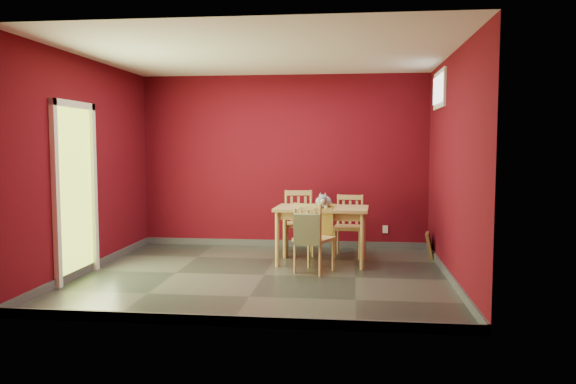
# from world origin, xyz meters

# --- Properties ---
(ground) EXTENTS (4.50, 4.50, 0.00)m
(ground) POSITION_xyz_m (0.00, 0.00, 0.00)
(ground) COLOR #2D342D
(ground) RESTS_ON ground
(room_shell) EXTENTS (4.50, 4.50, 4.50)m
(room_shell) POSITION_xyz_m (0.00, 0.00, 0.05)
(room_shell) COLOR #510811
(room_shell) RESTS_ON ground
(doorway) EXTENTS (0.06, 1.01, 2.13)m
(doorway) POSITION_xyz_m (-2.23, -0.40, 1.12)
(doorway) COLOR #B7D838
(doorway) RESTS_ON ground
(window) EXTENTS (0.05, 0.90, 0.50)m
(window) POSITION_xyz_m (2.23, 1.00, 2.35)
(window) COLOR white
(window) RESTS_ON room_shell
(outlet_plate) EXTENTS (0.08, 0.02, 0.12)m
(outlet_plate) POSITION_xyz_m (1.60, 1.99, 0.30)
(outlet_plate) COLOR silver
(outlet_plate) RESTS_ON room_shell
(dining_table) EXTENTS (1.27, 0.78, 0.77)m
(dining_table) POSITION_xyz_m (0.67, 0.76, 0.68)
(dining_table) COLOR tan
(dining_table) RESTS_ON ground
(table_runner) EXTENTS (0.37, 0.71, 0.35)m
(table_runner) POSITION_xyz_m (0.67, 0.65, 0.72)
(table_runner) COLOR olive
(table_runner) RESTS_ON dining_table
(chair_far_left) EXTENTS (0.50, 0.50, 0.94)m
(chair_far_left) POSITION_xyz_m (0.31, 1.41, 0.48)
(chair_far_left) COLOR tan
(chair_far_left) RESTS_ON ground
(chair_far_right) EXTENTS (0.45, 0.45, 0.88)m
(chair_far_right) POSITION_xyz_m (1.04, 1.34, 0.45)
(chair_far_right) COLOR tan
(chair_far_right) RESTS_ON ground
(chair_near) EXTENTS (0.55, 0.55, 0.89)m
(chair_near) POSITION_xyz_m (0.59, 0.20, 0.46)
(chair_near) COLOR tan
(chair_near) RESTS_ON ground
(tote_bag) EXTENTS (0.32, 0.19, 0.45)m
(tote_bag) POSITION_xyz_m (0.53, -0.00, 0.58)
(tote_bag) COLOR #758857
(tote_bag) RESTS_ON chair_near
(cat) EXTENTS (0.41, 0.50, 0.22)m
(cat) POSITION_xyz_m (0.70, 0.70, 0.89)
(cat) COLOR slate
(cat) RESTS_ON table_runner
(picture_frame) EXTENTS (0.17, 0.37, 0.36)m
(picture_frame) POSITION_xyz_m (2.19, 1.34, 0.18)
(picture_frame) COLOR brown
(picture_frame) RESTS_ON ground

